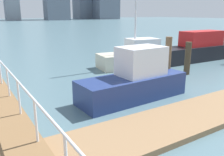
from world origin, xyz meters
name	(u,v)px	position (x,y,z in m)	size (l,w,h in m)	color
ground_plane	(49,68)	(0.00, 20.00, 0.00)	(300.00, 300.00, 0.00)	slate
floating_dock	(218,108)	(3.08, 10.26, 0.09)	(13.15, 2.00, 0.18)	#93704C
dock_piling_1	(188,58)	(6.19, 14.42, 0.91)	(0.34, 0.34, 1.83)	#473826
dock_piling_3	(168,63)	(3.33, 13.11, 1.18)	(0.28, 0.28, 2.36)	brown
moored_boat_0	(198,49)	(10.20, 16.95, 0.80)	(7.42, 1.90, 2.11)	black
moored_boat_4	(136,56)	(5.03, 17.58, 0.70)	(4.94, 2.38, 7.20)	beige
moored_boat_5	(135,80)	(1.30, 12.83, 0.76)	(4.62, 1.73, 2.08)	navy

